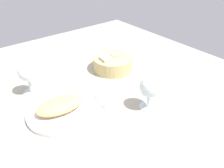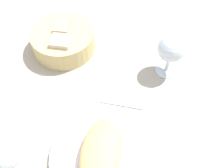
{
  "view_description": "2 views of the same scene",
  "coord_description": "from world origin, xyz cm",
  "views": [
    {
      "loc": [
        -35.47,
        -56.62,
        49.89
      ],
      "look_at": [
        7.22,
        -2.85,
        3.87
      ],
      "focal_mm": 33.84,
      "sensor_mm": 36.0,
      "label": 1
    },
    {
      "loc": [
        -37.59,
        -4.65,
        60.08
      ],
      "look_at": [
        3.16,
        -3.19,
        4.22
      ],
      "focal_mm": 43.86,
      "sensor_mm": 36.0,
      "label": 2
    }
  ],
  "objects": [
    {
      "name": "plate",
      "position": [
        -14.65,
        -1.47,
        0.7
      ],
      "size": [
        23.34,
        23.34,
        1.4
      ],
      "primitive_type": "cylinder",
      "color": "white",
      "rests_on": "ground_plane"
    },
    {
      "name": "lettuce_garnish",
      "position": [
        -19.37,
        0.7,
        1.92
      ],
      "size": [
        4.44,
        4.44,
        1.03
      ],
      "primitive_type": "cone",
      "color": "#3E7E35",
      "rests_on": "plate"
    },
    {
      "name": "wine_glass_far",
      "position": [
        -18.11,
        16.91,
        8.47
      ],
      "size": [
        6.75,
        6.75,
        12.62
      ],
      "color": "silver",
      "rests_on": "ground_plane"
    },
    {
      "name": "bread_basket",
      "position": [
        19.06,
        11.62,
        3.31
      ],
      "size": [
        18.28,
        18.28,
        7.57
      ],
      "color": "#D0BB76",
      "rests_on": "ground_plane"
    },
    {
      "name": "ground_plane",
      "position": [
        0.0,
        0.0,
        -1.0
      ],
      "size": [
        140.0,
        140.0,
        2.0
      ],
      "primitive_type": "cube",
      "color": "#A9A18D"
    },
    {
      "name": "folded_napkin",
      "position": [
        2.71,
        -6.32,
        0.4
      ],
      "size": [
        8.79,
        12.04,
        0.8
      ],
      "primitive_type": "cube",
      "rotation": [
        0.0,
        0.0,
        1.4
      ],
      "color": "white",
      "rests_on": "ground_plane"
    },
    {
      "name": "omelette",
      "position": [
        -14.65,
        -1.47,
        3.4
      ],
      "size": [
        17.53,
        11.25,
        4.0
      ],
      "primitive_type": "ellipsoid",
      "rotation": [
        0.0,
        0.0,
        -0.14
      ],
      "color": "#DBB36E",
      "rests_on": "plate"
    },
    {
      "name": "wine_glass_near",
      "position": [
        11.66,
        -18.23,
        8.25
      ],
      "size": [
        7.35,
        7.35,
        12.47
      ],
      "color": "silver",
      "rests_on": "ground_plane"
    }
  ]
}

